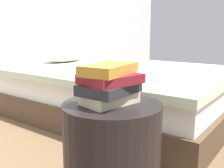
# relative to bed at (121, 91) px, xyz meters

# --- Properties ---
(bed) EXTENTS (1.64, 2.08, 0.62)m
(bed) POSITION_rel_bed_xyz_m (0.00, 0.00, 0.00)
(bed) COLOR #4C3828
(bed) RESTS_ON ground_plane
(side_table) EXTENTS (0.46, 0.46, 0.48)m
(side_table) POSITION_rel_bed_xyz_m (-1.09, -0.79, 0.01)
(side_table) COLOR black
(side_table) RESTS_ON ground_plane
(book_cream) EXTENTS (0.26, 0.19, 0.05)m
(book_cream) POSITION_rel_bed_xyz_m (-1.10, -0.78, 0.27)
(book_cream) COLOR beige
(book_cream) RESTS_ON side_table
(book_charcoal) EXTENTS (0.27, 0.20, 0.05)m
(book_charcoal) POSITION_rel_bed_xyz_m (-1.10, -0.78, 0.32)
(book_charcoal) COLOR #28282D
(book_charcoal) RESTS_ON book_cream
(book_maroon) EXTENTS (0.27, 0.23, 0.04)m
(book_maroon) POSITION_rel_bed_xyz_m (-1.10, -0.79, 0.36)
(book_maroon) COLOR maroon
(book_maroon) RESTS_ON book_charcoal
(book_ochre) EXTENTS (0.30, 0.20, 0.05)m
(book_ochre) POSITION_rel_bed_xyz_m (-1.10, -0.78, 0.41)
(book_ochre) COLOR #B7842D
(book_ochre) RESTS_ON book_maroon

